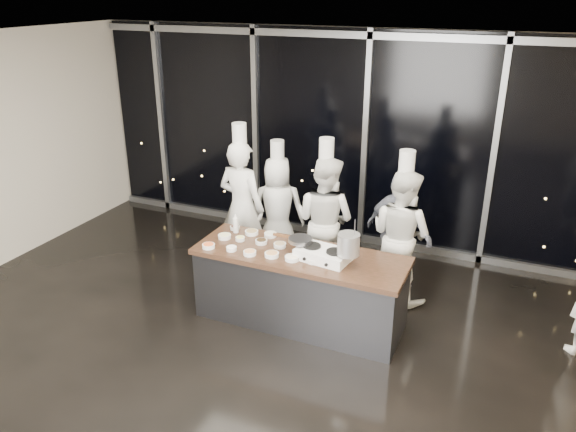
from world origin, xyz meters
name	(u,v)px	position (x,y,z in m)	size (l,w,h in m)	color
ground	(267,363)	(0.00, 0.00, 0.00)	(9.00, 9.00, 0.00)	black
room_shell	(282,164)	(0.18, 0.00, 2.25)	(9.02, 7.02, 3.21)	beige
window_wall	(366,141)	(0.00, 3.43, 1.60)	(8.90, 0.11, 3.20)	black
demo_counter	(300,288)	(0.00, 0.90, 0.45)	(2.46, 0.86, 0.90)	#3D3D43
stove	(323,254)	(0.29, 0.87, 0.96)	(0.63, 0.44, 0.14)	white
frying_pan	(300,240)	(-0.02, 0.92, 1.06)	(0.49, 0.31, 0.05)	slate
stock_pot	(348,244)	(0.59, 0.82, 1.16)	(0.24, 0.24, 0.24)	#A9A9AB
prep_bowls	(261,245)	(-0.49, 0.88, 0.93)	(1.40, 0.73, 0.05)	silver
squeeze_bottle	(236,223)	(-0.96, 1.13, 1.02)	(0.07, 0.07, 0.25)	silver
chef_far_left	(242,206)	(-1.24, 1.83, 0.95)	(0.73, 0.52, 2.10)	silver
chef_left	(278,209)	(-0.92, 2.29, 0.80)	(0.90, 0.76, 1.79)	silver
chef_center	(325,220)	(-0.10, 1.97, 0.89)	(0.97, 0.82, 1.99)	silver
guest	(399,233)	(0.86, 2.09, 0.82)	(1.04, 0.73, 1.64)	#151D3A
chef_right	(401,234)	(0.92, 1.95, 0.87)	(1.03, 0.93, 1.95)	silver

